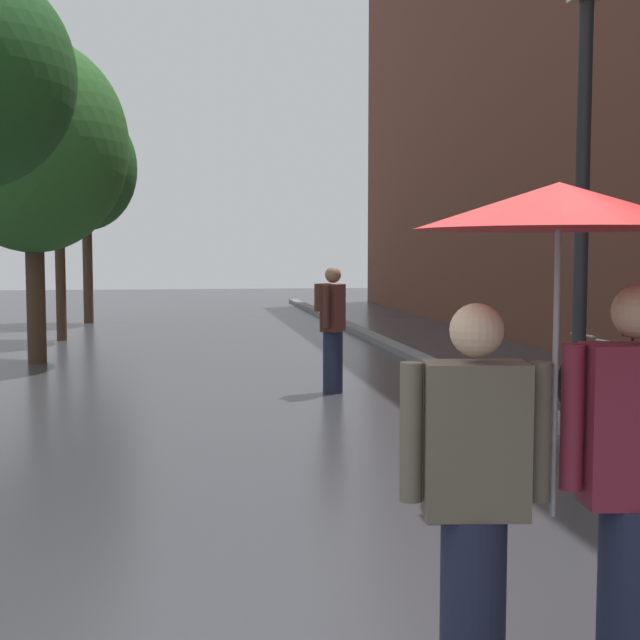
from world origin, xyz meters
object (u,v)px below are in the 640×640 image
object	(u,v)px
street_tree_2	(32,146)
street_lamp_post	(582,176)
couple_under_umbrella	(557,365)
pedestrian_walking_midground	(332,326)
street_tree_4	(86,169)
parked_bicycle_3	(616,383)
street_tree_3	(58,154)

from	to	relation	value
street_tree_2	street_lamp_post	xyz separation A→B (m)	(5.72, -8.07, -1.11)
couple_under_umbrella	pedestrian_walking_midground	xyz separation A→B (m)	(0.44, 7.92, -0.52)
couple_under_umbrella	street_tree_4	bearing A→B (deg)	101.27
couple_under_umbrella	street_lamp_post	bearing A→B (deg)	63.43
street_tree_4	parked_bicycle_3	xyz separation A→B (m)	(7.26, -14.08, -3.59)
pedestrian_walking_midground	parked_bicycle_3	bearing A→B (deg)	-36.65
parked_bicycle_3	pedestrian_walking_midground	xyz separation A→B (m)	(-2.86, 2.12, 0.50)
street_tree_2	street_lamp_post	bearing A→B (deg)	-54.70
street_tree_2	street_tree_3	size ratio (longest dim) A/B	0.98
street_lamp_post	pedestrian_walking_midground	world-z (taller)	street_lamp_post
street_tree_2	couple_under_umbrella	size ratio (longest dim) A/B	2.54
street_tree_2	street_lamp_post	size ratio (longest dim) A/B	1.27
street_tree_4	couple_under_umbrella	xyz separation A→B (m)	(3.96, -19.87, -2.57)
parked_bicycle_3	street_lamp_post	distance (m)	3.35
street_lamp_post	couple_under_umbrella	bearing A→B (deg)	-116.57
street_tree_2	street_tree_3	bearing A→B (deg)	91.88
street_lamp_post	street_tree_2	bearing A→B (deg)	125.30
street_tree_4	pedestrian_walking_midground	world-z (taller)	street_tree_4
street_tree_3	parked_bicycle_3	bearing A→B (deg)	-52.83
street_tree_3	street_lamp_post	bearing A→B (deg)	-63.73
street_tree_3	pedestrian_walking_midground	size ratio (longest dim) A/B	3.31
couple_under_umbrella	pedestrian_walking_midground	world-z (taller)	couple_under_umbrella
street_tree_4	couple_under_umbrella	world-z (taller)	street_tree_4
street_tree_2	couple_under_umbrella	world-z (taller)	street_tree_2
street_lamp_post	street_tree_4	bearing A→B (deg)	109.56
street_lamp_post	pedestrian_walking_midground	distance (m)	4.78
parked_bicycle_3	couple_under_umbrella	bearing A→B (deg)	-119.64
street_tree_3	street_tree_2	bearing A→B (deg)	-88.12
street_tree_2	pedestrian_walking_midground	xyz separation A→B (m)	(4.34, -3.78, -2.69)
street_tree_3	street_tree_4	bearing A→B (deg)	89.13
street_tree_3	couple_under_umbrella	world-z (taller)	street_tree_3
street_lamp_post	pedestrian_walking_midground	size ratio (longest dim) A/B	2.55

